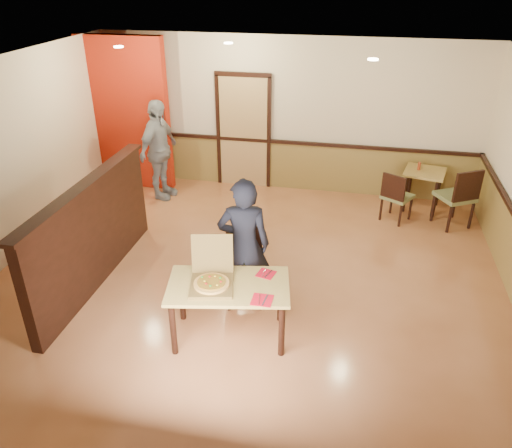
% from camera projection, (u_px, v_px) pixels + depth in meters
% --- Properties ---
extents(floor, '(7.00, 7.00, 0.00)m').
position_uv_depth(floor, '(244.00, 288.00, 6.73)').
color(floor, '#CC7D4F').
rests_on(floor, ground).
extents(ceiling, '(7.00, 7.00, 0.00)m').
position_uv_depth(ceiling, '(241.00, 77.00, 5.41)').
color(ceiling, black).
rests_on(ceiling, wall_back).
extents(wall_back, '(7.00, 0.00, 7.00)m').
position_uv_depth(wall_back, '(287.00, 116.00, 9.09)').
color(wall_back, beige).
rests_on(wall_back, floor).
extents(wainscot_back, '(7.00, 0.04, 0.90)m').
position_uv_depth(wainscot_back, '(285.00, 165.00, 9.51)').
color(wainscot_back, olive).
rests_on(wainscot_back, floor).
extents(chair_rail_back, '(7.00, 0.06, 0.06)m').
position_uv_depth(chair_rail_back, '(285.00, 142.00, 9.27)').
color(chair_rail_back, black).
rests_on(chair_rail_back, wall_back).
extents(back_door, '(0.90, 0.06, 2.10)m').
position_uv_depth(back_door, '(244.00, 132.00, 9.37)').
color(back_door, tan).
rests_on(back_door, wall_back).
extents(booth_partition, '(0.20, 3.10, 1.44)m').
position_uv_depth(booth_partition, '(93.00, 233.00, 6.57)').
color(booth_partition, black).
rests_on(booth_partition, floor).
extents(red_accent_panel, '(1.60, 0.20, 2.78)m').
position_uv_depth(red_accent_panel, '(127.00, 114.00, 9.19)').
color(red_accent_panel, '#A41D0B').
rests_on(red_accent_panel, floor).
extents(spot_a, '(0.14, 0.14, 0.02)m').
position_uv_depth(spot_a, '(119.00, 47.00, 7.39)').
color(spot_a, beige).
rests_on(spot_a, ceiling).
extents(spot_b, '(0.14, 0.14, 0.02)m').
position_uv_depth(spot_b, '(228.00, 43.00, 7.73)').
color(spot_b, beige).
rests_on(spot_b, ceiling).
extents(spot_c, '(0.14, 0.14, 0.02)m').
position_uv_depth(spot_c, '(373.00, 59.00, 6.46)').
color(spot_c, beige).
rests_on(spot_c, ceiling).
extents(main_table, '(1.47, 1.01, 0.72)m').
position_uv_depth(main_table, '(229.00, 292.00, 5.60)').
color(main_table, tan).
rests_on(main_table, floor).
extents(diner_chair, '(0.58, 0.58, 0.98)m').
position_uv_depth(diner_chair, '(244.00, 262.00, 6.31)').
color(diner_chair, olive).
rests_on(diner_chair, floor).
extents(side_chair_left, '(0.59, 0.59, 0.87)m').
position_uv_depth(side_chair_left, '(396.00, 195.00, 8.25)').
color(side_chair_left, olive).
rests_on(side_chair_left, floor).
extents(side_chair_right, '(0.70, 0.70, 1.04)m').
position_uv_depth(side_chair_right, '(459.00, 195.00, 8.02)').
color(side_chair_right, olive).
rests_on(side_chair_right, floor).
extents(side_table, '(0.79, 0.79, 0.71)m').
position_uv_depth(side_table, '(424.00, 180.00, 8.66)').
color(side_table, tan).
rests_on(side_table, floor).
extents(diner, '(0.71, 0.53, 1.74)m').
position_uv_depth(diner, '(244.00, 245.00, 6.02)').
color(diner, black).
rests_on(diner, floor).
extents(passerby, '(0.64, 1.13, 1.81)m').
position_uv_depth(passerby, '(159.00, 150.00, 8.91)').
color(passerby, gray).
rests_on(passerby, floor).
extents(pizza_box, '(0.58, 0.64, 0.50)m').
position_uv_depth(pizza_box, '(212.00, 280.00, 5.52)').
color(pizza_box, brown).
rests_on(pizza_box, main_table).
extents(pizza, '(0.42, 0.42, 0.03)m').
position_uv_depth(pizza, '(212.00, 283.00, 5.49)').
color(pizza, '#F9BC5A').
rests_on(pizza, pizza_box).
extents(napkin_near, '(0.22, 0.22, 0.01)m').
position_uv_depth(napkin_near, '(262.00, 300.00, 5.29)').
color(napkin_near, red).
rests_on(napkin_near, main_table).
extents(napkin_far, '(0.24, 0.24, 0.01)m').
position_uv_depth(napkin_far, '(266.00, 274.00, 5.73)').
color(napkin_far, red).
rests_on(napkin_far, main_table).
extents(condiment, '(0.05, 0.05, 0.13)m').
position_uv_depth(condiment, '(419.00, 166.00, 8.59)').
color(condiment, '#99371B').
rests_on(condiment, side_table).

